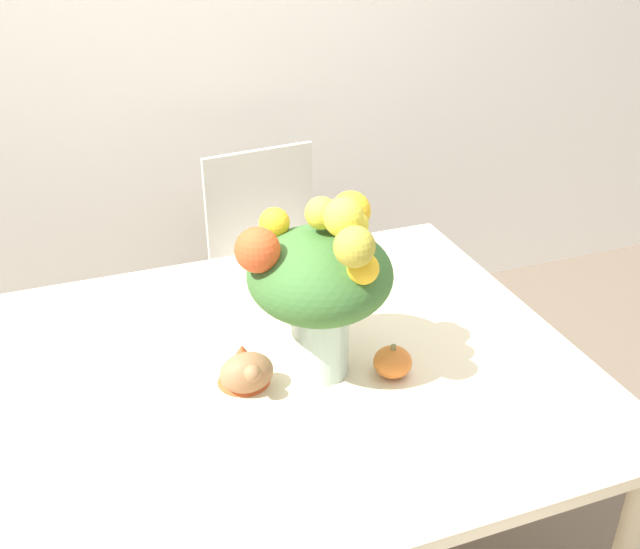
{
  "coord_description": "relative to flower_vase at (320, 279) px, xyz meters",
  "views": [
    {
      "loc": [
        -0.43,
        -1.31,
        1.74
      ],
      "look_at": [
        0.04,
        -0.04,
        0.99
      ],
      "focal_mm": 42.0,
      "sensor_mm": 36.0,
      "label": 1
    }
  ],
  "objects": [
    {
      "name": "dining_table",
      "position": [
        -0.04,
        0.05,
        -0.32
      ],
      "size": [
        1.26,
        1.12,
        0.75
      ],
      "color": "beige",
      "rests_on": "ground_plane"
    },
    {
      "name": "flower_vase",
      "position": [
        0.0,
        0.0,
        0.0
      ],
      "size": [
        0.33,
        0.33,
        0.44
      ],
      "color": "#B2CCBC",
      "rests_on": "dining_table"
    },
    {
      "name": "pumpkin",
      "position": [
        0.14,
        -0.07,
        -0.2
      ],
      "size": [
        0.08,
        0.08,
        0.08
      ],
      "color": "orange",
      "rests_on": "dining_table"
    },
    {
      "name": "turkey_figurine",
      "position": [
        -0.17,
        0.01,
        -0.19
      ],
      "size": [
        0.12,
        0.15,
        0.09
      ],
      "color": "#936642",
      "rests_on": "dining_table"
    },
    {
      "name": "dining_chair_near_window",
      "position": [
        0.19,
        0.95,
        -0.52
      ],
      "size": [
        0.46,
        0.46,
        0.89
      ],
      "rotation": [
        0.0,
        0.0,
        0.1
      ],
      "color": "silver",
      "rests_on": "ground_plane"
    }
  ]
}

